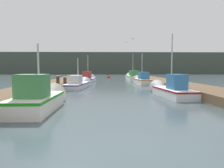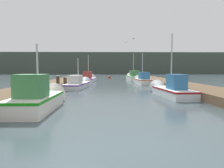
{
  "view_description": "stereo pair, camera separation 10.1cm",
  "coord_description": "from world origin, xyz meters",
  "px_view_note": "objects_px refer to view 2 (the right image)",
  "views": [
    {
      "loc": [
        -0.72,
        -4.39,
        1.79
      ],
      "look_at": [
        -0.26,
        12.5,
        0.51
      ],
      "focal_mm": 32.0,
      "sensor_mm": 36.0,
      "label": 1
    },
    {
      "loc": [
        -0.61,
        -4.4,
        1.79
      ],
      "look_at": [
        -0.26,
        12.5,
        0.51
      ],
      "focal_mm": 32.0,
      "sensor_mm": 36.0,
      "label": 2
    }
  ],
  "objects_px": {
    "fishing_boat_1": "(169,89)",
    "channel_buoy": "(109,77)",
    "fishing_boat_5": "(133,77)",
    "mooring_piling_3": "(58,84)",
    "fishing_boat_2": "(79,84)",
    "seagull_1": "(126,42)",
    "fishing_boat_0": "(40,98)",
    "fishing_boat_4": "(89,79)",
    "fishing_boat_3": "(142,80)",
    "mooring_piling_0": "(65,83)",
    "mooring_piling_2": "(69,81)",
    "seagull_lead": "(134,39)",
    "mooring_piling_1": "(182,87)"
  },
  "relations": [
    {
      "from": "mooring_piling_1",
      "to": "fishing_boat_2",
      "type": "bearing_deg",
      "value": 144.54
    },
    {
      "from": "fishing_boat_0",
      "to": "seagull_lead",
      "type": "distance_m",
      "value": 16.08
    },
    {
      "from": "mooring_piling_0",
      "to": "mooring_piling_3",
      "type": "height_order",
      "value": "mooring_piling_3"
    },
    {
      "from": "fishing_boat_1",
      "to": "channel_buoy",
      "type": "distance_m",
      "value": 25.92
    },
    {
      "from": "mooring_piling_1",
      "to": "seagull_lead",
      "type": "xyz_separation_m",
      "value": [
        -2.13,
        9.6,
        4.71
      ]
    },
    {
      "from": "fishing_boat_0",
      "to": "channel_buoy",
      "type": "bearing_deg",
      "value": 83.58
    },
    {
      "from": "fishing_boat_2",
      "to": "channel_buoy",
      "type": "xyz_separation_m",
      "value": [
        3.04,
        19.84,
        -0.2
      ]
    },
    {
      "from": "fishing_boat_1",
      "to": "mooring_piling_0",
      "type": "relative_size",
      "value": 5.01
    },
    {
      "from": "fishing_boat_4",
      "to": "fishing_boat_1",
      "type": "bearing_deg",
      "value": -61.43
    },
    {
      "from": "fishing_boat_3",
      "to": "channel_buoy",
      "type": "distance_m",
      "value": 15.8
    },
    {
      "from": "fishing_boat_2",
      "to": "seagull_lead",
      "type": "xyz_separation_m",
      "value": [
        5.72,
        4.01,
        4.88
      ]
    },
    {
      "from": "fishing_boat_2",
      "to": "fishing_boat_5",
      "type": "relative_size",
      "value": 0.94
    },
    {
      "from": "fishing_boat_0",
      "to": "mooring_piling_2",
      "type": "xyz_separation_m",
      "value": [
        -1.11,
        12.54,
        0.04
      ]
    },
    {
      "from": "fishing_boat_4",
      "to": "mooring_piling_3",
      "type": "relative_size",
      "value": 3.93
    },
    {
      "from": "fishing_boat_3",
      "to": "fishing_boat_2",
      "type": "bearing_deg",
      "value": -149.68
    },
    {
      "from": "fishing_boat_4",
      "to": "channel_buoy",
      "type": "xyz_separation_m",
      "value": [
        2.96,
        10.91,
        -0.25
      ]
    },
    {
      "from": "fishing_boat_1",
      "to": "channel_buoy",
      "type": "relative_size",
      "value": 5.12
    },
    {
      "from": "mooring_piling_3",
      "to": "channel_buoy",
      "type": "relative_size",
      "value": 1.21
    },
    {
      "from": "fishing_boat_5",
      "to": "mooring_piling_1",
      "type": "distance_m",
      "value": 18.91
    },
    {
      "from": "fishing_boat_2",
      "to": "mooring_piling_3",
      "type": "distance_m",
      "value": 3.63
    },
    {
      "from": "fishing_boat_1",
      "to": "mooring_piling_2",
      "type": "height_order",
      "value": "fishing_boat_1"
    },
    {
      "from": "fishing_boat_5",
      "to": "mooring_piling_2",
      "type": "height_order",
      "value": "fishing_boat_5"
    },
    {
      "from": "fishing_boat_3",
      "to": "mooring_piling_2",
      "type": "bearing_deg",
      "value": -168.97
    },
    {
      "from": "fishing_boat_1",
      "to": "fishing_boat_2",
      "type": "relative_size",
      "value": 0.89
    },
    {
      "from": "fishing_boat_5",
      "to": "fishing_boat_0",
      "type": "bearing_deg",
      "value": -108.93
    },
    {
      "from": "fishing_boat_3",
      "to": "seagull_1",
      "type": "height_order",
      "value": "seagull_1"
    },
    {
      "from": "fishing_boat_4",
      "to": "mooring_piling_2",
      "type": "distance_m",
      "value": 6.68
    },
    {
      "from": "seagull_lead",
      "to": "seagull_1",
      "type": "distance_m",
      "value": 1.82
    },
    {
      "from": "channel_buoy",
      "to": "fishing_boat_1",
      "type": "bearing_deg",
      "value": -81.53
    },
    {
      "from": "fishing_boat_0",
      "to": "mooring_piling_3",
      "type": "height_order",
      "value": "fishing_boat_0"
    },
    {
      "from": "fishing_boat_2",
      "to": "seagull_1",
      "type": "xyz_separation_m",
      "value": [
        4.96,
        5.65,
        4.7
      ]
    },
    {
      "from": "channel_buoy",
      "to": "seagull_1",
      "type": "xyz_separation_m",
      "value": [
        1.92,
        -14.19,
        4.9
      ]
    },
    {
      "from": "fishing_boat_0",
      "to": "fishing_boat_5",
      "type": "height_order",
      "value": "fishing_boat_5"
    },
    {
      "from": "fishing_boat_0",
      "to": "seagull_1",
      "type": "xyz_separation_m",
      "value": [
        5.26,
        15.77,
        4.58
      ]
    },
    {
      "from": "fishing_boat_0",
      "to": "seagull_1",
      "type": "bearing_deg",
      "value": 71.49
    },
    {
      "from": "mooring_piling_1",
      "to": "seagull_1",
      "type": "height_order",
      "value": "seagull_1"
    },
    {
      "from": "fishing_boat_4",
      "to": "seagull_lead",
      "type": "bearing_deg",
      "value": -37.25
    },
    {
      "from": "fishing_boat_1",
      "to": "channel_buoy",
      "type": "height_order",
      "value": "fishing_boat_1"
    },
    {
      "from": "fishing_boat_3",
      "to": "channel_buoy",
      "type": "height_order",
      "value": "fishing_boat_3"
    },
    {
      "from": "mooring_piling_3",
      "to": "mooring_piling_1",
      "type": "bearing_deg",
      "value": -13.47
    },
    {
      "from": "fishing_boat_0",
      "to": "mooring_piling_0",
      "type": "bearing_deg",
      "value": 94.97
    },
    {
      "from": "fishing_boat_0",
      "to": "fishing_boat_2",
      "type": "distance_m",
      "value": 10.12
    },
    {
      "from": "mooring_piling_2",
      "to": "mooring_piling_3",
      "type": "height_order",
      "value": "mooring_piling_3"
    },
    {
      "from": "fishing_boat_5",
      "to": "channel_buoy",
      "type": "relative_size",
      "value": 6.13
    },
    {
      "from": "fishing_boat_5",
      "to": "mooring_piling_0",
      "type": "bearing_deg",
      "value": -121.09
    },
    {
      "from": "fishing_boat_0",
      "to": "fishing_boat_3",
      "type": "distance_m",
      "value": 16.27
    },
    {
      "from": "fishing_boat_5",
      "to": "mooring_piling_0",
      "type": "height_order",
      "value": "fishing_boat_5"
    },
    {
      "from": "mooring_piling_2",
      "to": "fishing_boat_1",
      "type": "bearing_deg",
      "value": -44.8
    },
    {
      "from": "fishing_boat_4",
      "to": "channel_buoy",
      "type": "height_order",
      "value": "fishing_boat_4"
    },
    {
      "from": "fishing_boat_2",
      "to": "mooring_piling_1",
      "type": "relative_size",
      "value": 5.71
    }
  ]
}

